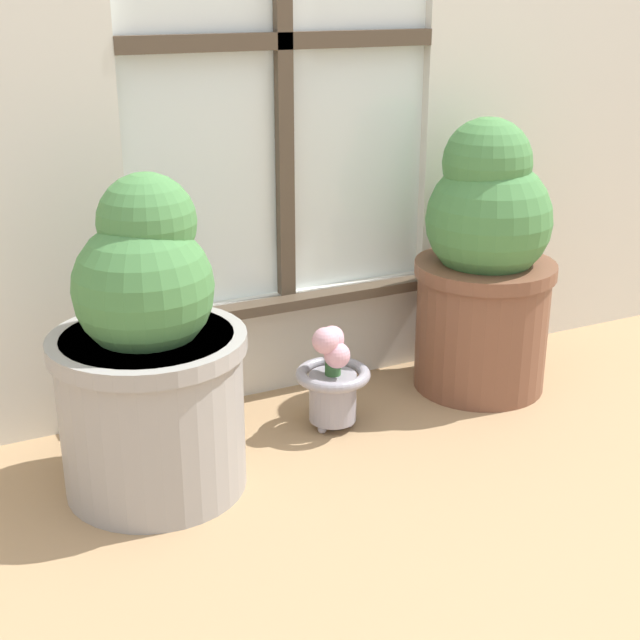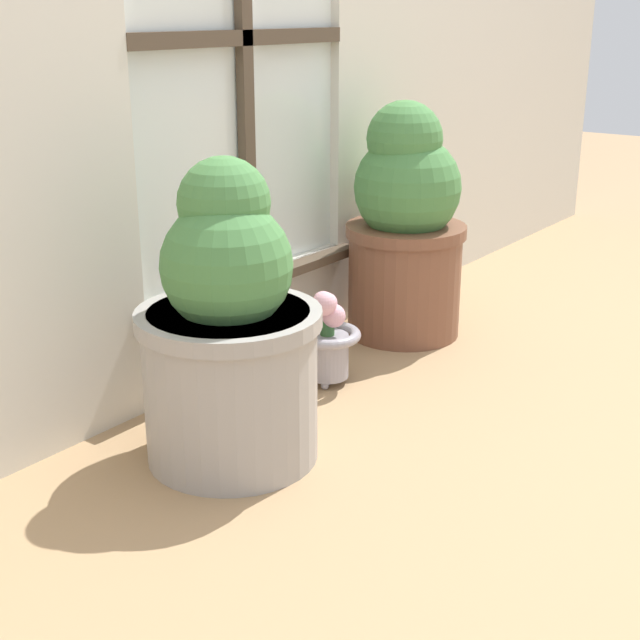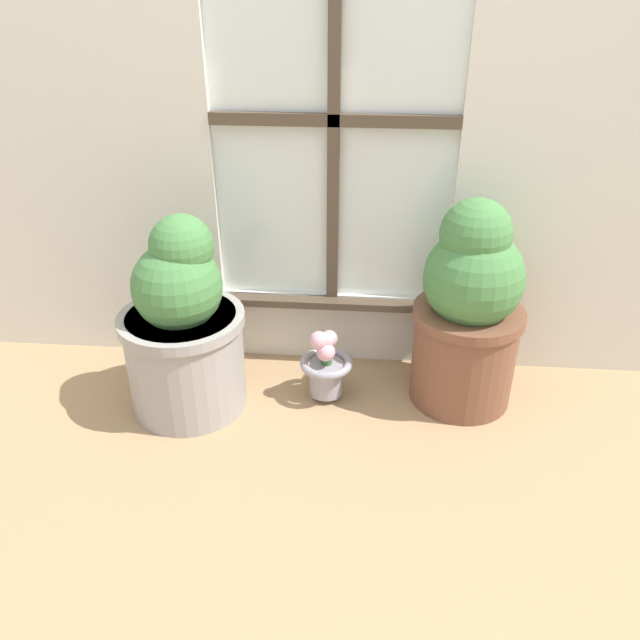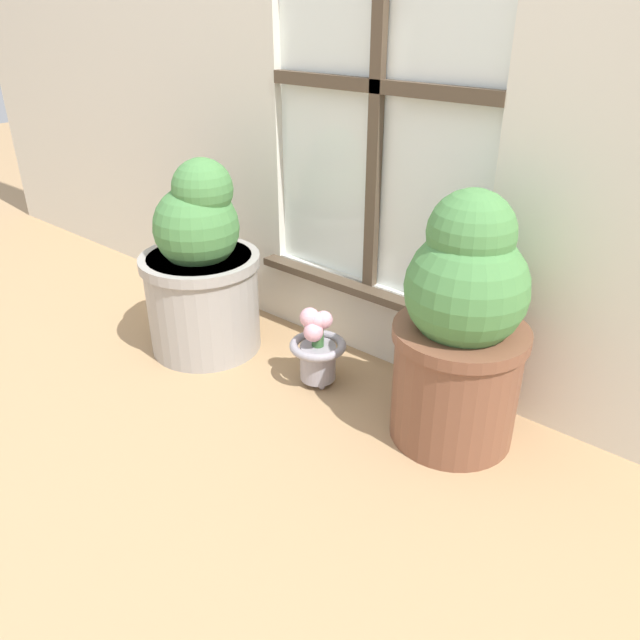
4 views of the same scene
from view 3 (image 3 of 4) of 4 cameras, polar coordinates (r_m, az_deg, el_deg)
ground_plane at (r=1.80m, az=-0.10°, el=-12.01°), size 10.00×10.00×0.00m
potted_plant_left at (r=1.88m, az=-12.40°, el=-0.82°), size 0.37×0.37×0.61m
potted_plant_right at (r=1.90m, az=13.46°, el=0.83°), size 0.33×0.33×0.65m
flower_vase at (r=1.93m, az=0.48°, el=-4.09°), size 0.16×0.16×0.24m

